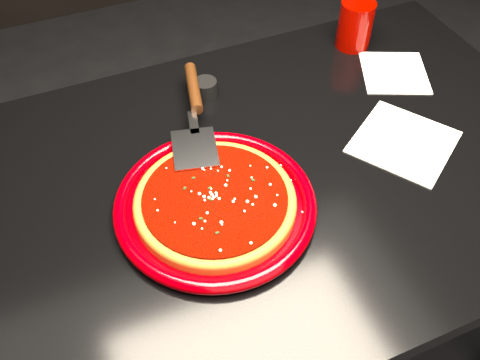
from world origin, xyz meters
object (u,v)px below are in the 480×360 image
Objects in this scene: plate at (215,204)px; ramekin at (206,88)px; table at (269,273)px; cup at (355,25)px; pizza_server at (195,114)px.

plate is 0.31m from ramekin.
cup is (0.34, 0.29, 0.43)m from table.
ramekin is at bearing -174.33° from cup.
ramekin reaches higher than plate.
cup is (0.48, 0.34, 0.04)m from plate.
cup is at bearing 5.67° from ramekin.
cup reaches higher than plate.
table is 3.44× the size of pizza_server.
ramekin is (0.10, 0.30, 0.01)m from plate.
pizza_server is 0.46m from cup.
cup is at bearing 30.65° from pizza_server.
ramekin is at bearing 72.32° from plate.
pizza_server is at bearing 79.26° from plate.
pizza_server is 3.14× the size of cup.
ramekin is (-0.05, 0.25, 0.39)m from table.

